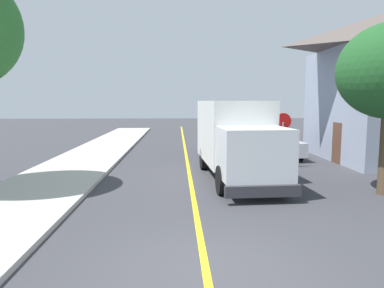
{
  "coord_description": "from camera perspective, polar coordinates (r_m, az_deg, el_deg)",
  "views": [
    {
      "loc": [
        -0.53,
        -6.34,
        3.17
      ],
      "look_at": [
        0.09,
        8.25,
        1.4
      ],
      "focal_mm": 32.91,
      "sensor_mm": 36.0,
      "label": 1
    }
  ],
  "objects": [
    {
      "name": "box_truck",
      "position": [
        14.59,
        7.1,
        1.33
      ],
      "size": [
        2.82,
        7.31,
        3.2
      ],
      "color": "silver",
      "rests_on": "ground"
    },
    {
      "name": "stop_sign",
      "position": [
        17.15,
        14.53,
        2.29
      ],
      "size": [
        0.8,
        0.1,
        2.65
      ],
      "color": "gray",
      "rests_on": "ground"
    },
    {
      "name": "ground_plane",
      "position": [
        7.11,
        2.21,
        -19.58
      ],
      "size": [
        120.0,
        120.0,
        0.0
      ],
      "primitive_type": "plane",
      "color": "#38383D"
    },
    {
      "name": "centre_line_yellow",
      "position": [
        16.66,
        -0.58,
        -4.05
      ],
      "size": [
        0.16,
        56.0,
        0.01
      ],
      "primitive_type": "cube",
      "color": "gold",
      "rests_on": "ground"
    },
    {
      "name": "parked_van_across",
      "position": [
        20.62,
        13.71,
        0.09
      ],
      "size": [
        1.99,
        4.47,
        1.67
      ],
      "color": "#B7B7BC",
      "rests_on": "ground"
    },
    {
      "name": "sidewalk_curb",
      "position": [
        11.85,
        -26.97,
        -9.01
      ],
      "size": [
        3.6,
        60.0,
        0.15
      ],
      "primitive_type": "cube",
      "color": "#ADAAA3",
      "rests_on": "ground"
    },
    {
      "name": "parked_car_near",
      "position": [
        21.38,
        4.18,
        0.51
      ],
      "size": [
        1.99,
        4.47,
        1.67
      ],
      "color": "#2D4793",
      "rests_on": "ground"
    },
    {
      "name": "parked_car_mid",
      "position": [
        27.46,
        3.56,
        1.93
      ],
      "size": [
        1.92,
        4.45,
        1.67
      ],
      "color": "#B7B7BC",
      "rests_on": "ground"
    }
  ]
}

